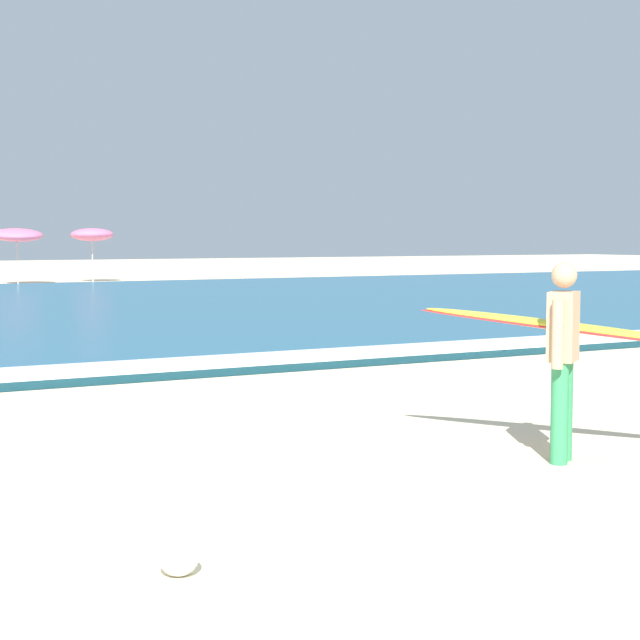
% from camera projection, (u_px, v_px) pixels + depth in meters
% --- Properties ---
extents(ground_plane, '(160.00, 160.00, 0.00)m').
position_uv_depth(ground_plane, '(189.00, 491.00, 8.07)').
color(ground_plane, beige).
extents(surf_foam, '(120.00, 1.49, 0.01)m').
position_uv_depth(surf_foam, '(1.00, 375.00, 13.73)').
color(surf_foam, white).
rests_on(surf_foam, sea).
extents(surfer_with_board, '(1.96, 2.50, 1.73)m').
position_uv_depth(surfer_with_board, '(568.00, 341.00, 9.23)').
color(surfer_with_board, '#338E56').
rests_on(surfer_with_board, ground).
extents(beach_umbrella_7, '(2.07, 2.11, 2.36)m').
position_uv_depth(beach_umbrella_7, '(17.00, 235.00, 42.45)').
color(beach_umbrella_7, beige).
rests_on(beach_umbrella_7, ground).
extents(beach_umbrella_8, '(1.81, 1.81, 2.32)m').
position_uv_depth(beach_umbrella_8, '(92.00, 235.00, 44.83)').
color(beach_umbrella_8, beige).
rests_on(beach_umbrella_8, ground).
extents(beach_ball, '(0.24, 0.24, 0.24)m').
position_uv_depth(beach_ball, '(179.00, 555.00, 6.03)').
color(beach_ball, white).
rests_on(beach_ball, ground).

